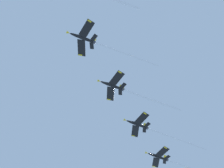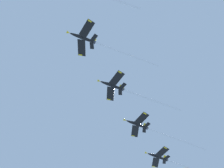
{
  "view_description": "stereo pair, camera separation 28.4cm",
  "coord_description": "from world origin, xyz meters",
  "px_view_note": "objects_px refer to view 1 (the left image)",
  "views": [
    {
      "loc": [
        -48.86,
        29.0,
        1.75
      ],
      "look_at": [
        3.92,
        -57.93,
        115.57
      ],
      "focal_mm": 50.26,
      "sensor_mm": 36.0,
      "label": 1
    },
    {
      "loc": [
        -48.62,
        29.14,
        1.75
      ],
      "look_at": [
        3.92,
        -57.93,
        115.57
      ],
      "focal_mm": 50.26,
      "sensor_mm": 36.0,
      "label": 2
    }
  ],
  "objects_px": {
    "jet_second": "(96,43)",
    "jet_third": "(129,92)",
    "jet_fourth": "(151,129)",
    "jet_fifth": "(171,161)"
  },
  "relations": [
    {
      "from": "jet_third",
      "to": "jet_fourth",
      "type": "xyz_separation_m",
      "value": [
        1.81,
        -26.68,
        -3.96
      ]
    },
    {
      "from": "jet_fifth",
      "to": "jet_third",
      "type": "bearing_deg",
      "value": 93.31
    },
    {
      "from": "jet_fourth",
      "to": "jet_fifth",
      "type": "relative_size",
      "value": 1.02
    },
    {
      "from": "jet_second",
      "to": "jet_fourth",
      "type": "xyz_separation_m",
      "value": [
        1.4,
        -56.2,
        -9.38
      ]
    },
    {
      "from": "jet_second",
      "to": "jet_third",
      "type": "distance_m",
      "value": 30.01
    },
    {
      "from": "jet_second",
      "to": "jet_third",
      "type": "height_order",
      "value": "jet_second"
    },
    {
      "from": "jet_third",
      "to": "jet_fifth",
      "type": "relative_size",
      "value": 0.96
    },
    {
      "from": "jet_second",
      "to": "jet_fourth",
      "type": "distance_m",
      "value": 56.99
    },
    {
      "from": "jet_second",
      "to": "jet_fourth",
      "type": "relative_size",
      "value": 0.95
    },
    {
      "from": "jet_third",
      "to": "jet_fifth",
      "type": "height_order",
      "value": "jet_third"
    }
  ]
}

